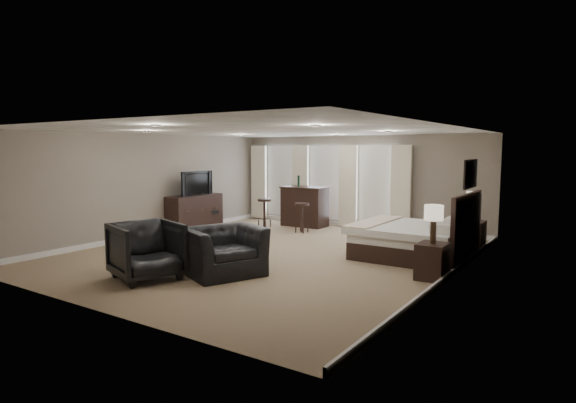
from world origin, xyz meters
The scene contains 16 objects.
room centered at (0.00, 0.00, 1.30)m, with size 7.60×8.60×2.64m.
window_bay centered at (-1.00, 4.11, 1.20)m, with size 5.25×0.20×2.30m.
bed centered at (2.58, 1.39, 0.69)m, with size 2.16×2.06×1.37m, color silver.
nightstand_near centered at (3.47, -0.06, 0.31)m, with size 0.46×0.57×0.62m, color black.
nightstand_far centered at (3.47, 2.84, 0.32)m, with size 0.48×0.59×0.64m, color black.
lamp_near centered at (3.47, -0.06, 0.95)m, with size 0.32×0.32×0.66m, color beige.
lamp_far centered at (3.47, 2.84, 0.97)m, with size 0.32×0.32×0.65m, color beige.
wall_art centered at (3.70, 1.39, 1.75)m, with size 0.04×0.96×0.56m, color slate.
dresser centered at (-3.45, 1.28, 0.49)m, with size 0.55×1.69×0.98m, color black.
tv centered at (-3.45, 1.28, 1.06)m, with size 1.13×0.65×0.15m, color black.
armchair_near centered at (0.30, -1.81, 0.57)m, with size 1.30×0.85×1.14m, color black.
armchair_far centered at (-0.59, -2.77, 0.54)m, with size 1.05×0.99×1.09m, color black.
bar_counter centered at (-1.36, 3.62, 0.58)m, with size 1.32×0.69×1.16m, color black.
bar_stool_left centered at (-2.22, 2.81, 0.41)m, with size 0.38×0.38×0.81m, color black.
bar_stool_right centered at (-0.85, 2.64, 0.40)m, with size 0.38×0.38×0.79m, color black.
desk_chair centered at (-3.39, 1.74, 0.51)m, with size 0.52×0.52×1.01m, color black.
Camera 1 is at (5.88, -8.13, 2.21)m, focal length 30.00 mm.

